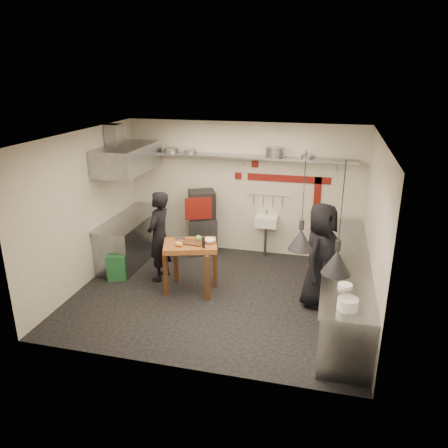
% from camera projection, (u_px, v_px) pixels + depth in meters
% --- Properties ---
extents(floor, '(5.00, 5.00, 0.00)m').
position_uv_depth(floor, '(218.00, 294.00, 7.79)').
color(floor, black).
rests_on(floor, ground).
extents(ceiling, '(5.00, 5.00, 0.00)m').
position_uv_depth(ceiling, '(217.00, 136.00, 6.86)').
color(ceiling, silver).
rests_on(ceiling, floor).
extents(wall_back, '(5.00, 0.04, 2.80)m').
position_uv_depth(wall_back, '(243.00, 189.00, 9.25)').
color(wall_back, beige).
rests_on(wall_back, floor).
extents(wall_front, '(5.00, 0.04, 2.80)m').
position_uv_depth(wall_front, '(175.00, 273.00, 5.41)').
color(wall_front, beige).
rests_on(wall_front, floor).
extents(wall_left, '(0.04, 4.20, 2.80)m').
position_uv_depth(wall_left, '(84.00, 209.00, 7.90)').
color(wall_left, beige).
rests_on(wall_left, floor).
extents(wall_right, '(0.04, 4.20, 2.80)m').
position_uv_depth(wall_right, '(374.00, 233.00, 6.76)').
color(wall_right, beige).
rests_on(wall_right, floor).
extents(red_band_horiz, '(1.70, 0.02, 0.14)m').
position_uv_depth(red_band_horiz, '(288.00, 179.00, 8.92)').
color(red_band_horiz, maroon).
rests_on(red_band_horiz, wall_back).
extents(red_band_vert, '(0.14, 0.02, 1.10)m').
position_uv_depth(red_band_vert, '(317.00, 203.00, 8.94)').
color(red_band_vert, maroon).
rests_on(red_band_vert, wall_back).
extents(red_tile_a, '(0.14, 0.02, 0.14)m').
position_uv_depth(red_tile_a, '(255.00, 164.00, 8.99)').
color(red_tile_a, maroon).
rests_on(red_tile_a, wall_back).
extents(red_tile_b, '(0.14, 0.02, 0.14)m').
position_uv_depth(red_tile_b, '(238.00, 176.00, 9.16)').
color(red_tile_b, maroon).
rests_on(red_tile_b, wall_back).
extents(back_shelf, '(4.60, 0.34, 0.04)m').
position_uv_depth(back_shelf, '(242.00, 157.00, 8.84)').
color(back_shelf, gray).
rests_on(back_shelf, wall_back).
extents(shelf_bracket_left, '(0.04, 0.06, 0.24)m').
position_uv_depth(shelf_bracket_left, '(157.00, 156.00, 9.45)').
color(shelf_bracket_left, gray).
rests_on(shelf_bracket_left, wall_back).
extents(shelf_bracket_mid, '(0.04, 0.06, 0.24)m').
position_uv_depth(shelf_bracket_mid, '(243.00, 160.00, 9.01)').
color(shelf_bracket_mid, gray).
rests_on(shelf_bracket_mid, wall_back).
extents(shelf_bracket_right, '(0.04, 0.06, 0.24)m').
position_uv_depth(shelf_bracket_right, '(338.00, 165.00, 8.58)').
color(shelf_bracket_right, gray).
rests_on(shelf_bracket_right, wall_back).
extents(pan_far_left, '(0.34, 0.34, 0.09)m').
position_uv_depth(pan_far_left, '(171.00, 150.00, 9.17)').
color(pan_far_left, gray).
rests_on(pan_far_left, back_shelf).
extents(pan_mid_left, '(0.28, 0.28, 0.07)m').
position_uv_depth(pan_mid_left, '(190.00, 152.00, 9.08)').
color(pan_mid_left, gray).
rests_on(pan_mid_left, back_shelf).
extents(stock_pot, '(0.47, 0.47, 0.20)m').
position_uv_depth(stock_pot, '(275.00, 152.00, 8.65)').
color(stock_pot, gray).
rests_on(stock_pot, back_shelf).
extents(pan_right, '(0.28, 0.28, 0.08)m').
position_uv_depth(pan_right, '(307.00, 157.00, 8.52)').
color(pan_right, gray).
rests_on(pan_right, back_shelf).
extents(oven_stand, '(0.78, 0.75, 0.80)m').
position_uv_depth(oven_stand, '(202.00, 235.00, 9.47)').
color(oven_stand, gray).
rests_on(oven_stand, floor).
extents(combi_oven, '(0.69, 0.67, 0.58)m').
position_uv_depth(combi_oven, '(202.00, 204.00, 9.24)').
color(combi_oven, black).
rests_on(combi_oven, oven_stand).
extents(oven_door, '(0.52, 0.26, 0.46)m').
position_uv_depth(oven_door, '(198.00, 209.00, 8.97)').
color(oven_door, maroon).
rests_on(oven_door, combi_oven).
extents(oven_glass, '(0.36, 0.17, 0.34)m').
position_uv_depth(oven_glass, '(201.00, 208.00, 8.99)').
color(oven_glass, black).
rests_on(oven_glass, oven_door).
extents(hand_sink, '(0.46, 0.34, 0.22)m').
position_uv_depth(hand_sink, '(266.00, 221.00, 9.17)').
color(hand_sink, white).
rests_on(hand_sink, wall_back).
extents(sink_tap, '(0.03, 0.03, 0.14)m').
position_uv_depth(sink_tap, '(267.00, 213.00, 9.11)').
color(sink_tap, gray).
rests_on(sink_tap, hand_sink).
extents(sink_drain, '(0.06, 0.06, 0.66)m').
position_uv_depth(sink_drain, '(265.00, 241.00, 9.28)').
color(sink_drain, gray).
rests_on(sink_drain, floor).
extents(utensil_rail, '(0.90, 0.02, 0.02)m').
position_uv_depth(utensil_rail, '(268.00, 195.00, 9.11)').
color(utensil_rail, gray).
rests_on(utensil_rail, wall_back).
extents(counter_right, '(0.70, 3.80, 0.90)m').
position_uv_depth(counter_right, '(345.00, 285.00, 7.15)').
color(counter_right, gray).
rests_on(counter_right, floor).
extents(counter_right_top, '(0.76, 3.90, 0.03)m').
position_uv_depth(counter_right_top, '(347.00, 259.00, 7.00)').
color(counter_right_top, gray).
rests_on(counter_right_top, counter_right).
extents(plate_stack, '(0.28, 0.28, 0.15)m').
position_uv_depth(plate_stack, '(348.00, 304.00, 5.47)').
color(plate_stack, white).
rests_on(plate_stack, counter_right_top).
extents(small_bowl_right, '(0.21, 0.21, 0.05)m').
position_uv_depth(small_bowl_right, '(345.00, 286.00, 6.04)').
color(small_bowl_right, white).
rests_on(small_bowl_right, counter_right_top).
extents(counter_left, '(0.70, 1.90, 0.90)m').
position_uv_depth(counter_left, '(131.00, 239.00, 9.10)').
color(counter_left, gray).
rests_on(counter_left, floor).
extents(counter_left_top, '(0.76, 2.00, 0.03)m').
position_uv_depth(counter_left_top, '(130.00, 218.00, 8.94)').
color(counter_left_top, gray).
rests_on(counter_left_top, counter_left).
extents(extractor_hood, '(0.78, 1.60, 0.50)m').
position_uv_depth(extractor_hood, '(127.00, 158.00, 8.52)').
color(extractor_hood, gray).
rests_on(extractor_hood, ceiling).
extents(hood_duct, '(0.28, 0.28, 0.50)m').
position_uv_depth(hood_duct, '(114.00, 137.00, 8.44)').
color(hood_duct, gray).
rests_on(hood_duct, ceiling).
extents(green_bin, '(0.45, 0.45, 0.50)m').
position_uv_depth(green_bin, '(117.00, 266.00, 8.33)').
color(green_bin, '#1E5C30').
rests_on(green_bin, floor).
extents(prep_table, '(1.07, 0.89, 0.92)m').
position_uv_depth(prep_table, '(191.00, 267.00, 7.78)').
color(prep_table, brown).
rests_on(prep_table, floor).
extents(cutting_board, '(0.39, 0.29, 0.02)m').
position_uv_depth(cutting_board, '(193.00, 242.00, 7.63)').
color(cutting_board, '#4B2A14').
rests_on(cutting_board, prep_table).
extents(pepper_mill, '(0.05, 0.05, 0.20)m').
position_uv_depth(pepper_mill, '(204.00, 242.00, 7.39)').
color(pepper_mill, black).
rests_on(pepper_mill, prep_table).
extents(lemon_a, '(0.10, 0.10, 0.09)m').
position_uv_depth(lemon_a, '(178.00, 244.00, 7.49)').
color(lemon_a, gold).
rests_on(lemon_a, prep_table).
extents(lemon_b, '(0.09, 0.09, 0.07)m').
position_uv_depth(lemon_b, '(181.00, 245.00, 7.47)').
color(lemon_b, gold).
rests_on(lemon_b, prep_table).
extents(veg_ball, '(0.14, 0.14, 0.11)m').
position_uv_depth(veg_ball, '(198.00, 238.00, 7.72)').
color(veg_ball, '#52903F').
rests_on(veg_ball, prep_table).
extents(steel_tray, '(0.20, 0.17, 0.03)m').
position_uv_depth(steel_tray, '(180.00, 238.00, 7.81)').
color(steel_tray, gray).
rests_on(steel_tray, prep_table).
extents(bowl, '(0.27, 0.27, 0.07)m').
position_uv_depth(bowl, '(210.00, 241.00, 7.64)').
color(bowl, white).
rests_on(bowl, prep_table).
extents(heat_lamp_near, '(0.41, 0.41, 1.38)m').
position_uv_depth(heat_lamp_near, '(303.00, 202.00, 5.86)').
color(heat_lamp_near, black).
rests_on(heat_lamp_near, ceiling).
extents(heat_lamp_far, '(0.45, 0.45, 1.46)m').
position_uv_depth(heat_lamp_far, '(341.00, 219.00, 5.30)').
color(heat_lamp_far, black).
rests_on(heat_lamp_far, ceiling).
extents(chef_left, '(0.47, 0.66, 1.72)m').
position_uv_depth(chef_left, '(159.00, 236.00, 8.11)').
color(chef_left, black).
rests_on(chef_left, floor).
extents(chef_right, '(0.85, 1.02, 1.79)m').
position_uv_depth(chef_right, '(320.00, 255.00, 7.18)').
color(chef_right, black).
rests_on(chef_right, floor).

